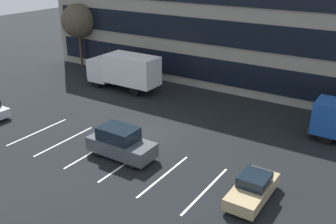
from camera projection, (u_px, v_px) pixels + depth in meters
name	position (u px, v px, depth m)	size (l,w,h in m)	color
ground_plane	(149.00, 132.00, 28.39)	(120.00, 120.00, 0.00)	black
office_building	(249.00, 6.00, 39.57)	(41.41, 14.13, 14.40)	gray
lot_markings	(110.00, 157.00, 24.99)	(14.14, 5.40, 0.01)	silver
box_truck_white	(124.00, 70.00, 36.66)	(7.47, 2.47, 3.46)	white
sedan_tan	(253.00, 189.00, 20.43)	(1.68, 4.00, 1.43)	tan
suv_charcoal	(121.00, 143.00, 24.66)	(4.48, 1.90, 2.03)	#474C51
bare_tree	(78.00, 21.00, 42.96)	(3.82, 3.82, 7.16)	#473323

